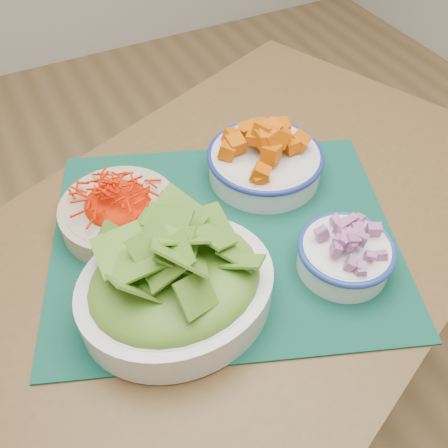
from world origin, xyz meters
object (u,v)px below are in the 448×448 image
object	(u,v)px
lettuce_bowl	(175,281)
table	(249,256)
placemat	(224,237)
carrot_bowl	(119,208)
squash_bowl	(265,155)
onion_bowl	(346,251)

from	to	relation	value
lettuce_bowl	table	bearing A→B (deg)	30.86
table	placemat	size ratio (longest dim) A/B	2.20
table	lettuce_bowl	size ratio (longest dim) A/B	4.31
carrot_bowl	squash_bowl	bearing A→B (deg)	-0.63
table	placemat	xyz separation A→B (m)	(-0.07, -0.03, 0.12)
squash_bowl	onion_bowl	bearing A→B (deg)	-89.76
placemat	squash_bowl	distance (m)	0.18
table	placemat	world-z (taller)	placemat
carrot_bowl	onion_bowl	xyz separation A→B (m)	(0.28, -0.25, 0.00)
carrot_bowl	lettuce_bowl	bearing A→B (deg)	-83.99
table	carrot_bowl	bearing A→B (deg)	136.83
onion_bowl	carrot_bowl	bearing A→B (deg)	138.57
squash_bowl	onion_bowl	xyz separation A→B (m)	(0.00, -0.24, -0.01)
placemat	lettuce_bowl	world-z (taller)	lettuce_bowl
squash_bowl	lettuce_bowl	distance (m)	0.32
placemat	squash_bowl	xyz separation A→B (m)	(0.14, 0.10, 0.05)
carrot_bowl	placemat	bearing A→B (deg)	-36.50
placemat	lettuce_bowl	xyz separation A→B (m)	(-0.12, -0.09, 0.06)
table	lettuce_bowl	xyz separation A→B (m)	(-0.19, -0.12, 0.18)
squash_bowl	onion_bowl	size ratio (longest dim) A/B	1.19
placemat	carrot_bowl	distance (m)	0.18
carrot_bowl	onion_bowl	size ratio (longest dim) A/B	1.31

